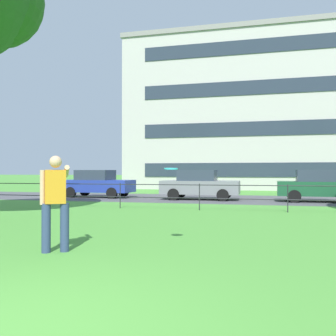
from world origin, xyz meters
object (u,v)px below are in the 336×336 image
at_px(person_thrower, 55,200).
at_px(car_grey_far_right, 200,185).
at_px(car_blue_left, 97,183).
at_px(frisbee, 171,169).
at_px(car_dark_green_center, 320,186).
at_px(apartment_building_background, 276,117).

xyz_separation_m(person_thrower, car_grey_far_right, (0.50, 13.21, -0.16)).
relative_size(car_blue_left, car_grey_far_right, 1.01).
bearing_deg(frisbee, car_dark_green_center, 70.01).
distance_m(person_thrower, apartment_building_background, 31.10).
distance_m(frisbee, car_blue_left, 14.64).
bearing_deg(apartment_building_background, frisbee, -95.99).
xyz_separation_m(person_thrower, apartment_building_background, (4.99, 30.18, 5.60)).
distance_m(car_blue_left, apartment_building_background, 20.42).
bearing_deg(car_blue_left, car_dark_green_center, -2.40).
bearing_deg(car_grey_far_right, person_thrower, -92.18).
xyz_separation_m(person_thrower, car_dark_green_center, (6.34, 13.10, -0.16)).
xyz_separation_m(person_thrower, frisbee, (1.92, 0.96, 0.57)).
height_order(frisbee, car_blue_left, car_blue_left).
height_order(car_blue_left, apartment_building_background, apartment_building_background).
distance_m(person_thrower, car_grey_far_right, 13.22).
xyz_separation_m(frisbee, apartment_building_background, (3.07, 29.22, 5.03)).
relative_size(car_grey_far_right, car_dark_green_center, 0.99).
xyz_separation_m(car_grey_far_right, apartment_building_background, (4.49, 16.97, 5.76)).
relative_size(person_thrower, frisbee, 4.82).
bearing_deg(car_blue_left, car_grey_far_right, -3.73).
bearing_deg(car_grey_far_right, car_blue_left, 176.27).
bearing_deg(apartment_building_background, car_dark_green_center, -85.48).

